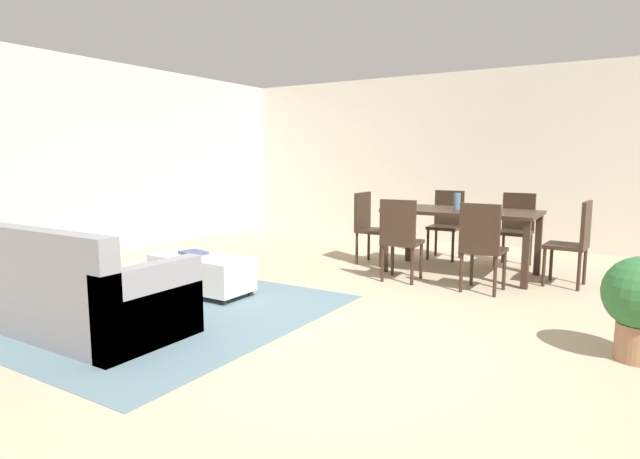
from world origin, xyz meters
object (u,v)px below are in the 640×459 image
ottoman_table (201,272)px  dining_chair_far_right (516,225)px  dining_chair_head_west (369,223)px  dining_table (461,217)px  couch (69,293)px  book_on_ottoman (193,253)px  vase_centerpiece (457,201)px  dining_chair_head_east (575,239)px  dining_chair_near_right (482,242)px  dining_chair_near_left (400,235)px  dining_chair_far_left (447,220)px

ottoman_table → dining_chair_far_right: 3.96m
ottoman_table → dining_chair_head_west: 2.42m
dining_chair_far_right → dining_chair_head_west: (-1.65, -0.86, 0.00)m
dining_table → dining_chair_far_right: (0.46, 0.83, -0.15)m
couch → ottoman_table: size_ratio=1.89×
couch → book_on_ottoman: 1.37m
couch → vase_centerpiece: 4.21m
dining_chair_far_right → dining_chair_head_east: same height
ottoman_table → couch: bearing=-96.2°
vase_centerpiece → dining_table: bearing=-12.2°
vase_centerpiece → dining_chair_head_east: bearing=-1.1°
couch → dining_chair_far_right: 5.15m
couch → ottoman_table: bearing=83.8°
dining_chair_near_right → dining_chair_far_right: (0.01, 1.62, 0.00)m
book_on_ottoman → dining_chair_near_left: bearing=42.7°
dining_chair_near_right → book_on_ottoman: dining_chair_near_right is taller
couch → dining_chair_head_east: 4.91m
book_on_ottoman → vase_centerpiece: bearing=48.8°
dining_chair_far_left → dining_chair_far_right: bearing=-0.4°
dining_chair_far_left → dining_chair_near_left: bearing=-89.9°
dining_chair_near_left → dining_chair_far_left: size_ratio=1.00×
dining_table → dining_chair_far_left: dining_chair_far_left is taller
dining_chair_far_left → vase_centerpiece: 0.97m
ottoman_table → dining_chair_near_left: 2.16m
dining_chair_far_left → dining_chair_far_right: same height
dining_chair_near_right → dining_chair_far_right: size_ratio=1.00×
vase_centerpiece → dining_chair_near_left: bearing=-115.7°
book_on_ottoman → dining_chair_far_left: bearing=62.5°
dining_chair_far_right → dining_chair_head_west: same height
couch → dining_chair_head_east: bearing=47.8°
couch → dining_chair_near_left: bearing=60.3°
couch → dining_table: size_ratio=1.14×
dining_chair_near_left → dining_chair_head_west: same height
couch → vase_centerpiece: size_ratio=10.17×
dining_table → dining_chair_head_east: dining_chair_head_east is taller
couch → dining_table: 4.21m
dining_chair_far_right → book_on_ottoman: (-2.53, -3.11, -0.11)m
book_on_ottoman → dining_chair_near_right: bearing=30.7°
couch → book_on_ottoman: (0.01, 1.36, 0.11)m
dining_chair_near_right → vase_centerpiece: 1.01m
dining_chair_head_west → dining_chair_near_left: bearing=-44.9°
dining_chair_head_east → dining_chair_head_west: (-2.41, -0.01, 0.00)m
dining_chair_far_right → dining_chair_head_east: size_ratio=1.00×
couch → dining_chair_near_right: (2.52, 2.86, 0.23)m
ottoman_table → dining_chair_head_west: (0.74, 2.29, 0.30)m
ottoman_table → dining_table: size_ratio=0.60×
dining_chair_head_east → vase_centerpiece: 1.32m
dining_chair_far_right → book_on_ottoman: size_ratio=3.54×
dining_chair_head_east → dining_chair_far_left: bearing=153.0°
dining_chair_near_left → dining_chair_near_right: (0.89, -0.01, 0.00)m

